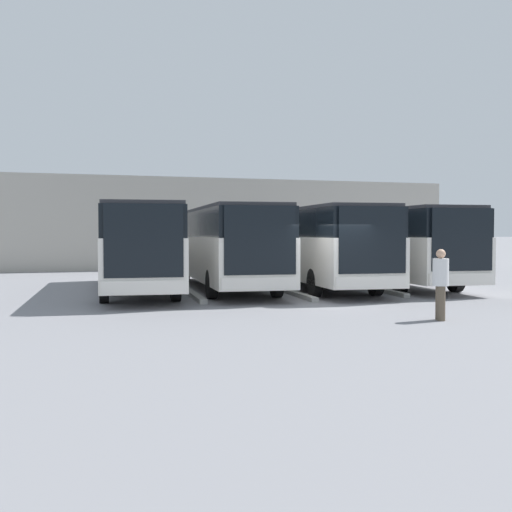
% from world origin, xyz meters
% --- Properties ---
extents(ground_plane, '(600.00, 600.00, 0.00)m').
position_xyz_m(ground_plane, '(0.00, 0.00, 0.00)').
color(ground_plane, gray).
extents(bus_0, '(3.50, 12.48, 3.20)m').
position_xyz_m(bus_0, '(-5.33, -6.08, 1.79)').
color(bus_0, silver).
rests_on(bus_0, ground_plane).
extents(curb_divider_0, '(0.76, 6.83, 0.15)m').
position_xyz_m(curb_divider_0, '(-3.56, -4.26, 0.07)').
color(curb_divider_0, '#9E9E99').
rests_on(curb_divider_0, ground_plane).
extents(bus_1, '(3.50, 12.48, 3.20)m').
position_xyz_m(bus_1, '(-1.78, -5.70, 1.79)').
color(bus_1, silver).
rests_on(bus_1, ground_plane).
extents(curb_divider_1, '(0.76, 6.83, 0.15)m').
position_xyz_m(curb_divider_1, '(-0.00, -3.88, 0.07)').
color(curb_divider_1, '#9E9E99').
rests_on(curb_divider_1, ground_plane).
extents(bus_2, '(3.50, 12.48, 3.20)m').
position_xyz_m(bus_2, '(1.78, -6.18, 1.79)').
color(bus_2, silver).
rests_on(bus_2, ground_plane).
extents(curb_divider_2, '(0.76, 6.83, 0.15)m').
position_xyz_m(curb_divider_2, '(3.56, -4.36, 0.07)').
color(curb_divider_2, '#9E9E99').
rests_on(curb_divider_2, ground_plane).
extents(bus_3, '(3.50, 12.48, 3.20)m').
position_xyz_m(bus_3, '(5.34, -5.98, 1.79)').
color(bus_3, silver).
rests_on(bus_3, ground_plane).
extents(pedestrian, '(0.53, 0.53, 1.82)m').
position_xyz_m(pedestrian, '(-1.15, 4.39, 0.98)').
color(pedestrian, brown).
rests_on(pedestrian, ground_plane).
extents(station_building, '(34.14, 13.02, 5.64)m').
position_xyz_m(station_building, '(0.00, -25.04, 2.85)').
color(station_building, '#A8A399').
rests_on(station_building, ground_plane).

